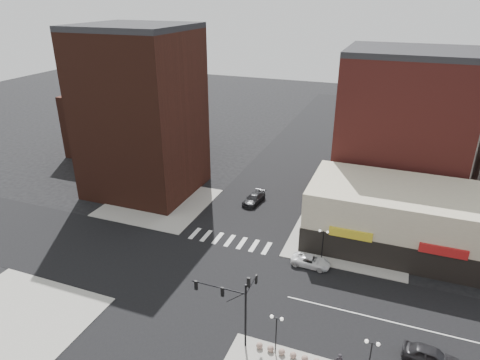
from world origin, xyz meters
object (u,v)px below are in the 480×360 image
(street_lamp_se_a, at_px, (276,325))
(dark_sedan_east, at_px, (431,356))
(street_lamp_se_b, at_px, (371,350))
(street_lamp_ne, at_px, (323,237))
(traffic_signal, at_px, (237,298))
(dark_sedan_north, at_px, (254,199))
(white_suv, at_px, (311,261))

(street_lamp_se_a, xyz_separation_m, dark_sedan_east, (12.98, 3.84, -2.48))
(street_lamp_se_a, distance_m, dark_sedan_east, 13.77)
(street_lamp_se_b, xyz_separation_m, street_lamp_ne, (-7.00, 16.00, 0.00))
(street_lamp_se_a, bearing_deg, traffic_signal, 177.43)
(traffic_signal, bearing_deg, street_lamp_se_a, -2.57)
(dark_sedan_north, bearing_deg, traffic_signal, -66.12)
(traffic_signal, distance_m, street_lamp_se_b, 11.88)
(street_lamp_se_b, xyz_separation_m, dark_sedan_north, (-19.79, 27.72, -2.55))
(dark_sedan_east, height_order, dark_sedan_north, dark_sedan_east)
(street_lamp_se_b, bearing_deg, dark_sedan_east, 37.64)
(traffic_signal, xyz_separation_m, white_suv, (3.79, 14.33, -4.32))
(street_lamp_ne, bearing_deg, dark_sedan_east, -45.40)
(street_lamp_se_a, bearing_deg, white_suv, 89.89)
(white_suv, bearing_deg, street_lamp_ne, -31.30)
(white_suv, relative_size, dark_sedan_east, 0.97)
(white_suv, xyz_separation_m, dark_sedan_north, (-11.81, 13.22, 0.10))
(dark_sedan_north, bearing_deg, street_lamp_ne, -34.86)
(street_lamp_se_b, height_order, street_lamp_ne, same)
(street_lamp_se_a, xyz_separation_m, street_lamp_se_b, (8.00, 0.00, 0.00))
(street_lamp_se_a, distance_m, street_lamp_se_b, 8.00)
(traffic_signal, relative_size, street_lamp_se_b, 1.87)
(white_suv, relative_size, dark_sedan_north, 0.91)
(dark_sedan_east, distance_m, dark_sedan_north, 34.40)
(street_lamp_se_b, relative_size, street_lamp_ne, 1.00)
(white_suv, distance_m, dark_sedan_north, 17.73)
(dark_sedan_east, bearing_deg, street_lamp_se_a, 112.33)
(traffic_signal, height_order, street_lamp_ne, traffic_signal)
(street_lamp_ne, relative_size, dark_sedan_north, 0.82)
(street_lamp_ne, bearing_deg, white_suv, -122.95)
(dark_sedan_north, bearing_deg, street_lamp_se_a, -59.32)
(street_lamp_se_a, xyz_separation_m, white_suv, (0.03, 14.50, -2.65))
(street_lamp_se_a, height_order, street_lamp_se_b, same)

